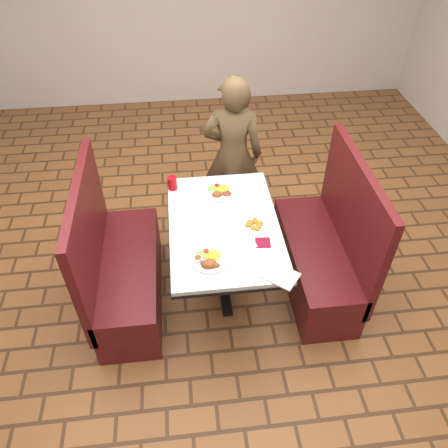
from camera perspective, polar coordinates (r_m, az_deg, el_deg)
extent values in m
plane|color=brown|center=(3.73, 0.00, -8.54)|extent=(7.00, 7.00, 0.00)
cube|color=silver|center=(3.20, 0.00, -0.23)|extent=(0.80, 1.20, 0.03)
cube|color=black|center=(3.21, 0.00, -0.59)|extent=(0.81, 1.21, 0.02)
cylinder|color=black|center=(3.46, 0.00, -4.81)|extent=(0.10, 0.10, 0.69)
cube|color=black|center=(3.72, 0.00, -8.40)|extent=(0.55, 0.08, 0.03)
cube|color=black|center=(3.72, 0.00, -8.40)|extent=(0.08, 0.55, 0.03)
cube|color=#521214|center=(3.58, -12.11, -7.15)|extent=(0.45, 1.20, 0.45)
cube|color=#521214|center=(3.28, -17.09, -1.95)|extent=(0.06, 1.20, 0.95)
cube|color=#521214|center=(3.69, 11.69, -5.13)|extent=(0.45, 1.20, 0.45)
cube|color=#521214|center=(3.44, 16.28, 0.63)|extent=(0.06, 1.20, 0.95)
imported|color=brown|center=(3.93, 1.15, 8.98)|extent=(0.58, 0.43, 1.47)
cylinder|color=white|center=(2.92, -1.87, -4.72)|extent=(0.25, 0.25, 0.01)
ellipsoid|color=gold|center=(2.92, -1.41, -3.82)|extent=(0.10, 0.10, 0.05)
ellipsoid|color=#82AC44|center=(2.93, -2.85, -3.83)|extent=(0.10, 0.08, 0.03)
cylinder|color=red|center=(2.95, -2.35, -3.51)|extent=(0.04, 0.04, 0.01)
ellipsoid|color=brown|center=(2.86, -1.98, -4.94)|extent=(0.11, 0.08, 0.06)
ellipsoid|color=brown|center=(2.86, -1.13, -5.23)|extent=(0.06, 0.04, 0.04)
cylinder|color=white|center=(2.89, -3.40, -4.63)|extent=(0.06, 0.06, 0.04)
cylinder|color=#632D12|center=(2.88, -3.41, -4.39)|extent=(0.05, 0.05, 0.00)
cylinder|color=white|center=(3.46, -0.52, 4.15)|extent=(0.25, 0.25, 0.01)
ellipsoid|color=gold|center=(3.46, -0.12, 4.90)|extent=(0.10, 0.10, 0.05)
ellipsoid|color=#82AC44|center=(3.47, -1.36, 4.86)|extent=(0.10, 0.08, 0.03)
cylinder|color=red|center=(3.49, -0.94, 5.11)|extent=(0.04, 0.04, 0.01)
ellipsoid|color=brown|center=(3.42, 0.38, 4.14)|extent=(0.07, 0.07, 0.03)
ellipsoid|color=brown|center=(3.40, -0.91, 4.11)|extent=(0.08, 0.06, 0.05)
cylinder|color=white|center=(3.17, 4.02, -0.22)|extent=(0.20, 0.20, 0.01)
cube|color=maroon|center=(3.05, 5.10, -2.44)|extent=(0.11, 0.11, 0.00)
cube|color=silver|center=(3.06, 3.71, -2.13)|extent=(0.06, 0.14, 0.00)
cylinder|color=red|center=(3.50, -6.78, 5.34)|extent=(0.07, 0.07, 0.11)
cube|color=white|center=(2.85, 7.34, -6.68)|extent=(0.28, 0.27, 0.01)
cube|color=silver|center=(2.90, -1.19, -5.09)|extent=(0.03, 0.17, 0.00)
cube|color=silver|center=(2.87, -1.76, -5.61)|extent=(0.06, 0.16, 0.00)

